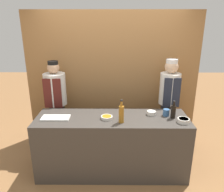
{
  "coord_description": "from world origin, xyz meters",
  "views": [
    {
      "loc": [
        0.02,
        -2.87,
        2.2
      ],
      "look_at": [
        0.0,
        0.14,
        1.18
      ],
      "focal_mm": 35.0,
      "sensor_mm": 36.0,
      "label": 1
    }
  ],
  "objects_px": {
    "chef_left": "(56,104)",
    "cutting_board": "(56,118)",
    "sauce_bowl_orange": "(107,117)",
    "sauce_bowl_white": "(151,113)",
    "sauce_bowl_green": "(183,120)",
    "chef_right": "(168,102)",
    "bottle_amber": "(121,114)",
    "cup_blue": "(166,112)",
    "bottle_soy": "(173,111)"
  },
  "relations": [
    {
      "from": "bottle_soy",
      "to": "bottle_amber",
      "type": "relative_size",
      "value": 0.79
    },
    {
      "from": "cutting_board",
      "to": "bottle_soy",
      "type": "distance_m",
      "value": 1.68
    },
    {
      "from": "chef_right",
      "to": "chef_left",
      "type": "bearing_deg",
      "value": -180.0
    },
    {
      "from": "cutting_board",
      "to": "bottle_amber",
      "type": "height_order",
      "value": "bottle_amber"
    },
    {
      "from": "sauce_bowl_orange",
      "to": "chef_left",
      "type": "distance_m",
      "value": 1.13
    },
    {
      "from": "sauce_bowl_orange",
      "to": "sauce_bowl_green",
      "type": "relative_size",
      "value": 1.0
    },
    {
      "from": "sauce_bowl_orange",
      "to": "bottle_amber",
      "type": "relative_size",
      "value": 0.5
    },
    {
      "from": "sauce_bowl_white",
      "to": "bottle_amber",
      "type": "distance_m",
      "value": 0.53
    },
    {
      "from": "cup_blue",
      "to": "sauce_bowl_green",
      "type": "bearing_deg",
      "value": -51.3
    },
    {
      "from": "chef_left",
      "to": "chef_right",
      "type": "distance_m",
      "value": 1.93
    },
    {
      "from": "sauce_bowl_green",
      "to": "bottle_soy",
      "type": "height_order",
      "value": "bottle_soy"
    },
    {
      "from": "sauce_bowl_white",
      "to": "chef_right",
      "type": "height_order",
      "value": "chef_right"
    },
    {
      "from": "sauce_bowl_orange",
      "to": "sauce_bowl_white",
      "type": "xyz_separation_m",
      "value": [
        0.65,
        0.15,
        0.01
      ]
    },
    {
      "from": "chef_right",
      "to": "sauce_bowl_green",
      "type": "bearing_deg",
      "value": -89.34
    },
    {
      "from": "sauce_bowl_orange",
      "to": "chef_left",
      "type": "bearing_deg",
      "value": 142.13
    },
    {
      "from": "sauce_bowl_white",
      "to": "bottle_amber",
      "type": "xyz_separation_m",
      "value": [
        -0.45,
        -0.26,
        0.1
      ]
    },
    {
      "from": "chef_right",
      "to": "cup_blue",
      "type": "bearing_deg",
      "value": -106.88
    },
    {
      "from": "chef_left",
      "to": "cutting_board",
      "type": "bearing_deg",
      "value": -76.5
    },
    {
      "from": "sauce_bowl_white",
      "to": "cutting_board",
      "type": "bearing_deg",
      "value": -174.26
    },
    {
      "from": "cutting_board",
      "to": "bottle_soy",
      "type": "bearing_deg",
      "value": 1.08
    },
    {
      "from": "sauce_bowl_white",
      "to": "cutting_board",
      "type": "xyz_separation_m",
      "value": [
        -1.38,
        -0.14,
        -0.02
      ]
    },
    {
      "from": "cup_blue",
      "to": "sauce_bowl_white",
      "type": "bearing_deg",
      "value": 171.98
    },
    {
      "from": "bottle_soy",
      "to": "chef_right",
      "type": "height_order",
      "value": "chef_right"
    },
    {
      "from": "bottle_soy",
      "to": "chef_right",
      "type": "xyz_separation_m",
      "value": [
        0.1,
        0.66,
        -0.1
      ]
    },
    {
      "from": "cup_blue",
      "to": "chef_left",
      "type": "xyz_separation_m",
      "value": [
        -1.76,
        0.58,
        -0.09
      ]
    },
    {
      "from": "sauce_bowl_orange",
      "to": "chef_left",
      "type": "height_order",
      "value": "chef_left"
    },
    {
      "from": "sauce_bowl_orange",
      "to": "cup_blue",
      "type": "bearing_deg",
      "value": 7.74
    },
    {
      "from": "cutting_board",
      "to": "cup_blue",
      "type": "bearing_deg",
      "value": 3.93
    },
    {
      "from": "cutting_board",
      "to": "bottle_amber",
      "type": "relative_size",
      "value": 1.21
    },
    {
      "from": "bottle_soy",
      "to": "sauce_bowl_white",
      "type": "bearing_deg",
      "value": 159.65
    },
    {
      "from": "bottle_soy",
      "to": "chef_left",
      "type": "relative_size",
      "value": 0.16
    },
    {
      "from": "sauce_bowl_green",
      "to": "chef_right",
      "type": "relative_size",
      "value": 0.1
    },
    {
      "from": "cup_blue",
      "to": "chef_right",
      "type": "xyz_separation_m",
      "value": [
        0.18,
        0.58,
        -0.05
      ]
    },
    {
      "from": "cutting_board",
      "to": "bottle_soy",
      "type": "xyz_separation_m",
      "value": [
        1.67,
        0.03,
        0.09
      ]
    },
    {
      "from": "chef_left",
      "to": "bottle_amber",
      "type": "bearing_deg",
      "value": -36.43
    },
    {
      "from": "bottle_amber",
      "to": "chef_right",
      "type": "height_order",
      "value": "chef_right"
    },
    {
      "from": "bottle_soy",
      "to": "bottle_amber",
      "type": "distance_m",
      "value": 0.76
    },
    {
      "from": "cup_blue",
      "to": "chef_left",
      "type": "relative_size",
      "value": 0.06
    },
    {
      "from": "cutting_board",
      "to": "cup_blue",
      "type": "relative_size",
      "value": 3.95
    },
    {
      "from": "sauce_bowl_orange",
      "to": "bottle_soy",
      "type": "xyz_separation_m",
      "value": [
        0.94,
        0.04,
        0.08
      ]
    },
    {
      "from": "sauce_bowl_orange",
      "to": "cup_blue",
      "type": "xyz_separation_m",
      "value": [
        0.86,
        0.12,
        0.03
      ]
    },
    {
      "from": "bottle_soy",
      "to": "chef_left",
      "type": "xyz_separation_m",
      "value": [
        -1.84,
        0.66,
        -0.14
      ]
    },
    {
      "from": "bottle_soy",
      "to": "bottle_amber",
      "type": "height_order",
      "value": "bottle_amber"
    },
    {
      "from": "sauce_bowl_white",
      "to": "sauce_bowl_green",
      "type": "distance_m",
      "value": 0.47
    },
    {
      "from": "cup_blue",
      "to": "sauce_bowl_orange",
      "type": "bearing_deg",
      "value": -172.26
    },
    {
      "from": "bottle_amber",
      "to": "bottle_soy",
      "type": "bearing_deg",
      "value": 11.62
    },
    {
      "from": "bottle_amber",
      "to": "chef_left",
      "type": "xyz_separation_m",
      "value": [
        -1.1,
        0.81,
        -0.17
      ]
    },
    {
      "from": "sauce_bowl_green",
      "to": "cup_blue",
      "type": "bearing_deg",
      "value": 128.7
    },
    {
      "from": "sauce_bowl_green",
      "to": "chef_right",
      "type": "bearing_deg",
      "value": 90.66
    },
    {
      "from": "cutting_board",
      "to": "chef_right",
      "type": "height_order",
      "value": "chef_right"
    }
  ]
}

